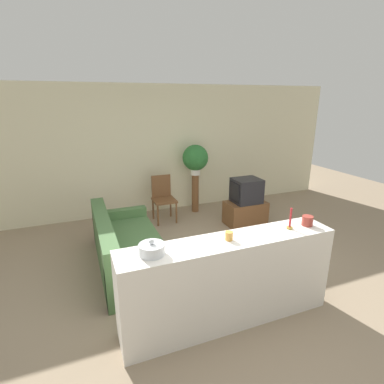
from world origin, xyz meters
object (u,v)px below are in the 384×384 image
(potted_plant, at_px, (195,158))
(decorative_bowl, at_px, (152,249))
(couch, at_px, (127,249))
(television, at_px, (246,191))
(wooden_chair, at_px, (163,196))

(potted_plant, height_order, decorative_bowl, potted_plant)
(couch, distance_m, decorative_bowl, 1.76)
(potted_plant, bearing_deg, couch, -135.97)
(couch, relative_size, potted_plant, 3.19)
(potted_plant, distance_m, decorative_bowl, 3.77)
(decorative_bowl, bearing_deg, couch, 90.32)
(couch, bearing_deg, television, 16.57)
(couch, height_order, television, television)
(television, height_order, wooden_chair, television)
(couch, relative_size, decorative_bowl, 8.23)
(television, xyz_separation_m, potted_plant, (-0.66, 1.01, 0.50))
(couch, distance_m, wooden_chair, 1.85)
(potted_plant, bearing_deg, wooden_chair, -165.17)
(potted_plant, bearing_deg, decorative_bowl, -118.37)
(wooden_chair, bearing_deg, television, -28.73)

